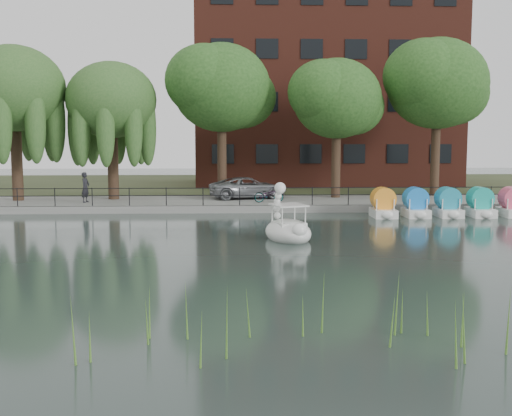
{
  "coord_description": "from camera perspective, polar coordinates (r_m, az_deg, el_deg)",
  "views": [
    {
      "loc": [
        -0.61,
        -21.67,
        4.24
      ],
      "look_at": [
        0.5,
        4.0,
        1.3
      ],
      "focal_mm": 45.0,
      "sensor_mm": 36.0,
      "label": 1
    }
  ],
  "objects": [
    {
      "name": "broadleaf_right",
      "position": [
        39.78,
        7.2,
        9.57
      ],
      "size": [
        5.4,
        5.4,
        8.32
      ],
      "color": "#473323",
      "rests_on": "promenade"
    },
    {
      "name": "swan_boat",
      "position": [
        26.07,
        2.82,
        -1.73
      ],
      "size": [
        2.41,
        3.07,
        2.28
      ],
      "rotation": [
        0.0,
        0.0,
        0.3
      ],
      "color": "white",
      "rests_on": "ground_plane"
    },
    {
      "name": "broadleaf_center",
      "position": [
        39.77,
        -3.08,
        10.58
      ],
      "size": [
        6.0,
        6.0,
        9.25
      ],
      "color": "#473323",
      "rests_on": "promenade"
    },
    {
      "name": "promenade",
      "position": [
        37.89,
        -1.54,
        0.4
      ],
      "size": [
        40.0,
        6.0,
        0.4
      ],
      "primitive_type": "cube",
      "color": "gray",
      "rests_on": "ground_plane"
    },
    {
      "name": "willow_mid",
      "position": [
        39.33,
        -12.73,
        9.29
      ],
      "size": [
        5.32,
        5.32,
        8.15
      ],
      "color": "#473323",
      "rests_on": "promenade"
    },
    {
      "name": "kerb",
      "position": [
        34.96,
        -1.46,
        -0.11
      ],
      "size": [
        40.0,
        0.25,
        0.4
      ],
      "primitive_type": "cube",
      "color": "gray",
      "rests_on": "ground_plane"
    },
    {
      "name": "bicycle",
      "position": [
        36.64,
        1.15,
        1.29
      ],
      "size": [
        0.86,
        1.79,
        1.0
      ],
      "primitive_type": "imported",
      "rotation": [
        0.0,
        0.0,
        1.73
      ],
      "color": "gray",
      "rests_on": "promenade"
    },
    {
      "name": "land_strip",
      "position": [
        51.83,
        -1.79,
        2.03
      ],
      "size": [
        60.0,
        22.0,
        0.36
      ],
      "primitive_type": "cube",
      "color": "#47512D",
      "rests_on": "ground_plane"
    },
    {
      "name": "ground_plane",
      "position": [
        22.09,
        -0.85,
        -4.54
      ],
      "size": [
        120.0,
        120.0,
        0.0
      ],
      "primitive_type": "plane",
      "color": "#323F3C"
    },
    {
      "name": "minivan",
      "position": [
        38.85,
        -0.69,
        1.95
      ],
      "size": [
        3.69,
        5.78,
        1.49
      ],
      "primitive_type": "imported",
      "rotation": [
        0.0,
        0.0,
        1.82
      ],
      "color": "gray",
      "rests_on": "promenade"
    },
    {
      "name": "apartment_building",
      "position": [
        52.45,
        6.02,
        12.09
      ],
      "size": [
        20.0,
        10.07,
        18.0
      ],
      "color": "#4C1E16",
      "rests_on": "land_strip"
    },
    {
      "name": "railing",
      "position": [
        35.06,
        -1.47,
        1.46
      ],
      "size": [
        32.0,
        0.05,
        1.0
      ],
      "color": "black",
      "rests_on": "promenade"
    },
    {
      "name": "pedestrian",
      "position": [
        37.78,
        -14.93,
        1.98
      ],
      "size": [
        0.67,
        0.82,
        1.98
      ],
      "primitive_type": "imported",
      "rotation": [
        0.0,
        0.0,
        1.27
      ],
      "color": "black",
      "rests_on": "promenade"
    },
    {
      "name": "pedal_boat_row",
      "position": [
        35.31,
        19.31,
        0.25
      ],
      "size": [
        11.35,
        1.7,
        1.4
      ],
      "color": "white",
      "rests_on": "ground_plane"
    },
    {
      "name": "broadleaf_far",
      "position": [
        42.37,
        15.83,
        10.55
      ],
      "size": [
        6.3,
        6.3,
        9.71
      ],
      "color": "#473323",
      "rests_on": "promenade"
    },
    {
      "name": "willow_left",
      "position": [
        40.22,
        -20.73,
        9.86
      ],
      "size": [
        5.88,
        5.88,
        9.01
      ],
      "color": "#473323",
      "rests_on": "promenade"
    },
    {
      "name": "reed_bank",
      "position": [
        12.97,
        9.37,
        -9.85
      ],
      "size": [
        24.0,
        2.4,
        1.2
      ],
      "color": "#669938",
      "rests_on": "ground_plane"
    }
  ]
}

